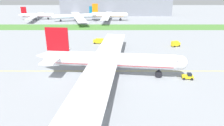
{
  "coord_description": "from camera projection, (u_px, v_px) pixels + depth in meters",
  "views": [
    {
      "loc": [
        2.86,
        -72.37,
        32.1
      ],
      "look_at": [
        3.18,
        2.33,
        3.87
      ],
      "focal_mm": 32.95,
      "sensor_mm": 36.0,
      "label": 1
    }
  ],
  "objects": [
    {
      "name": "airliner_foreground",
      "position": [
        107.0,
        60.0,
        76.56
      ],
      "size": [
        57.01,
        91.52,
        17.84
      ],
      "color": "white",
      "rests_on": "ground"
    },
    {
      "name": "ground_crew_marshaller_front",
      "position": [
        91.0,
        104.0,
        57.39
      ],
      "size": [
        0.55,
        0.31,
        1.58
      ],
      "color": "black",
      "rests_on": "ground"
    },
    {
      "name": "service_truck_fuel_bowser",
      "position": [
        175.0,
        44.0,
        114.84
      ],
      "size": [
        5.31,
        3.66,
        3.14
      ],
      "color": "yellow",
      "rests_on": "ground"
    },
    {
      "name": "service_truck_catering_van",
      "position": [
        98.0,
        41.0,
        120.7
      ],
      "size": [
        6.03,
        2.7,
        2.91
      ],
      "color": "yellow",
      "rests_on": "ground"
    },
    {
      "name": "apron_taxi_line",
      "position": [
        104.0,
        71.0,
        82.27
      ],
      "size": [
        280.0,
        0.36,
        0.01
      ],
      "primitive_type": "cube",
      "color": "yellow",
      "rests_on": "ground"
    },
    {
      "name": "ground_plane",
      "position": [
        104.0,
        75.0,
        79.03
      ],
      "size": [
        600.0,
        600.0,
        0.0
      ],
      "primitive_type": "plane",
      "color": "#9399A0",
      "rests_on": "ground"
    },
    {
      "name": "terminal_building",
      "position": [
        115.0,
        7.0,
        235.0
      ],
      "size": [
        124.06,
        20.0,
        18.0
      ],
      "primitive_type": "cube",
      "color": "gray",
      "rests_on": "ground"
    },
    {
      "name": "pushback_tug",
      "position": [
        187.0,
        76.0,
        75.2
      ],
      "size": [
        5.86,
        3.05,
        2.21
      ],
      "color": "yellow",
      "rests_on": "ground"
    },
    {
      "name": "service_truck_baggage_loader",
      "position": [
        113.0,
        44.0,
        115.01
      ],
      "size": [
        4.6,
        2.82,
        2.76
      ],
      "color": "white",
      "rests_on": "ground"
    },
    {
      "name": "parked_airliner_far_centre",
      "position": [
        76.0,
        16.0,
        196.13
      ],
      "size": [
        45.0,
        73.54,
        13.53
      ],
      "color": "white",
      "rests_on": "ground"
    },
    {
      "name": "grass_median_strip",
      "position": [
        108.0,
        27.0,
        168.93
      ],
      "size": [
        320.0,
        24.0,
        0.1
      ],
      "primitive_type": "cube",
      "color": "#4C8438",
      "rests_on": "ground"
    },
    {
      "name": "ground_crew_wingwalker_port",
      "position": [
        101.0,
        98.0,
        60.44
      ],
      "size": [
        0.29,
        0.57,
        1.63
      ],
      "color": "black",
      "rests_on": "ground"
    },
    {
      "name": "parked_airliner_far_right",
      "position": [
        107.0,
        15.0,
        197.92
      ],
      "size": [
        39.35,
        60.29,
        16.07
      ],
      "color": "white",
      "rests_on": "ground"
    },
    {
      "name": "parked_airliner_far_left",
      "position": [
        35.0,
        15.0,
        204.42
      ],
      "size": [
        35.31,
        55.5,
        12.6
      ],
      "color": "white",
      "rests_on": "ground"
    }
  ]
}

